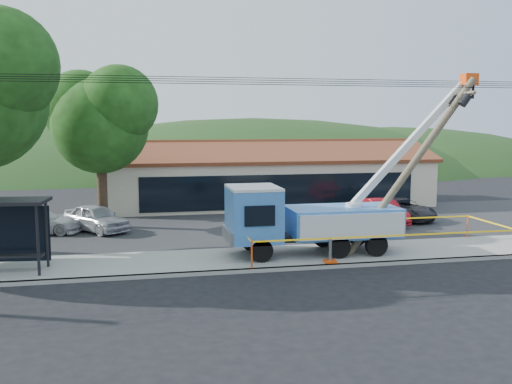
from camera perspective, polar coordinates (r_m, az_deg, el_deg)
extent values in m
plane|color=black|center=(20.88, 2.78, -9.39)|extent=(120.00, 120.00, 0.00)
cube|color=gray|center=(22.82, 1.44, -7.76)|extent=(60.00, 0.25, 0.15)
cube|color=gray|center=(24.62, 0.42, -6.65)|extent=(60.00, 4.00, 0.15)
cube|color=#28282B|center=(32.31, -2.59, -3.40)|extent=(60.00, 12.00, 0.10)
cube|color=beige|center=(40.62, 1.15, 1.10)|extent=(22.00, 8.00, 3.40)
cube|color=black|center=(36.77, 2.56, 0.05)|extent=(18.04, 0.08, 2.21)
cube|color=brown|center=(38.51, 1.83, 4.06)|extent=(22.50, 4.53, 1.52)
cube|color=brown|center=(42.40, 0.55, 4.33)|extent=(22.50, 4.53, 1.52)
cube|color=brown|center=(40.43, 1.16, 5.12)|extent=(22.50, 0.30, 0.25)
cylinder|color=#332316|center=(32.65, -15.12, 0.09)|extent=(0.56, 0.56, 4.18)
sphere|color=#19370F|center=(32.43, -15.32, 6.44)|extent=(5.25, 5.25, 5.25)
sphere|color=#19370F|center=(33.21, -17.13, 8.02)|extent=(4.20, 4.20, 4.20)
sphere|color=#19370F|center=(31.70, -13.55, 8.54)|extent=(4.20, 4.20, 4.20)
ellipsoid|color=#203E16|center=(75.26, -19.37, 2.14)|extent=(78.40, 56.00, 28.00)
ellipsoid|color=#203E16|center=(76.11, -0.36, 2.59)|extent=(89.60, 64.00, 32.00)
ellipsoid|color=#203E16|center=(82.44, 13.41, 2.74)|extent=(72.80, 52.00, 26.00)
cylinder|color=black|center=(23.08, 0.92, 10.70)|extent=(60.00, 0.02, 0.02)
cylinder|color=black|center=(23.58, 0.65, 10.92)|extent=(60.00, 0.02, 0.02)
cylinder|color=black|center=(24.07, 0.39, 11.12)|extent=(60.00, 0.02, 0.02)
cylinder|color=black|center=(24.47, 0.19, 11.34)|extent=(60.00, 0.02, 0.02)
cylinder|color=black|center=(23.59, 0.54, -5.87)|extent=(0.95, 0.32, 0.95)
cylinder|color=black|center=(25.70, -0.52, -4.79)|extent=(0.95, 0.32, 0.95)
cylinder|color=black|center=(24.51, 8.31, -5.45)|extent=(0.95, 0.32, 0.95)
cylinder|color=black|center=(26.56, 6.66, -4.45)|extent=(0.95, 0.32, 0.95)
cylinder|color=black|center=(25.14, 11.94, -5.21)|extent=(0.95, 0.32, 0.95)
cylinder|color=black|center=(27.14, 10.06, -4.27)|extent=(0.95, 0.32, 0.95)
cube|color=black|center=(25.28, 6.10, -4.42)|extent=(6.97, 1.06, 0.26)
cube|color=#3672C0|center=(24.37, -0.26, -2.28)|extent=(2.11, 2.53, 2.22)
cube|color=silver|center=(24.21, -0.26, 0.43)|extent=(2.11, 2.53, 0.13)
cube|color=black|center=(24.17, -2.59, -1.99)|extent=(0.08, 1.90, 0.95)
cube|color=gray|center=(24.33, -2.82, -4.33)|extent=(0.16, 2.43, 0.53)
cube|color=#3672C0|center=(25.54, 8.60, -2.89)|extent=(4.86, 2.53, 1.27)
cylinder|color=silver|center=(25.65, 9.73, -1.80)|extent=(0.74, 0.74, 0.63)
cube|color=silver|center=(26.45, 15.20, 4.89)|extent=(5.48, 0.30, 5.71)
cube|color=gray|center=(26.59, 15.83, 5.45)|extent=(3.30, 0.19, 3.44)
cube|color=#FF4A0D|center=(27.62, 20.55, 10.49)|extent=(0.63, 0.53, 0.53)
cube|color=#FF4A0D|center=(23.77, 7.42, -6.90)|extent=(0.47, 0.47, 0.08)
cube|color=#FF4A0D|center=(28.00, 10.32, -4.82)|extent=(0.47, 0.47, 0.08)
cylinder|color=brown|center=(25.94, 15.27, 2.50)|extent=(5.93, 0.32, 7.82)
cube|color=brown|center=(27.05, 20.00, 9.23)|extent=(0.17, 1.81, 0.17)
cylinder|color=black|center=(27.36, 19.05, 8.60)|extent=(0.59, 0.36, 0.62)
cylinder|color=black|center=(26.50, 20.18, 8.62)|extent=(0.59, 0.36, 0.62)
cylinder|color=black|center=(22.84, -20.99, -4.53)|extent=(0.12, 0.12, 2.68)
cylinder|color=black|center=(24.11, -20.18, -3.91)|extent=(0.12, 0.12, 2.68)
cube|color=black|center=(23.59, -23.61, -0.87)|extent=(3.06, 2.06, 0.13)
cube|color=black|center=(24.49, -22.94, -3.87)|extent=(2.67, 0.32, 2.23)
cube|color=black|center=(23.95, -23.36, -5.89)|extent=(2.48, 0.68, 0.09)
cylinder|color=#FF4A0D|center=(22.50, -0.43, -6.30)|extent=(0.07, 0.07, 1.12)
cylinder|color=#FF4A0D|center=(30.40, 20.39, -3.24)|extent=(0.07, 0.07, 1.12)
cylinder|color=#FF4A0D|center=(26.16, -2.08, -4.41)|extent=(0.07, 0.07, 1.12)
cube|color=#E1B10B|center=(24.23, 13.39, -4.31)|extent=(11.77, 0.01, 0.07)
cube|color=#E1B10B|center=(28.76, 22.45, -2.88)|extent=(0.01, 3.80, 0.07)
cube|color=#E1B10B|center=(27.65, 10.04, -2.83)|extent=(11.77, 0.01, 0.07)
cube|color=#E1B10B|center=(24.22, -1.32, -4.12)|extent=(0.01, 3.80, 0.07)
imported|color=#B1B2B8|center=(31.60, -15.64, -3.99)|extent=(3.99, 4.35, 1.44)
imported|color=#AA111A|center=(33.61, 12.45, -3.24)|extent=(1.67, 4.29, 1.39)
imported|color=silver|center=(31.98, -20.79, -4.06)|extent=(4.65, 2.69, 1.27)
imported|color=#232227|center=(35.21, 14.24, -2.83)|extent=(3.55, 5.02, 1.27)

